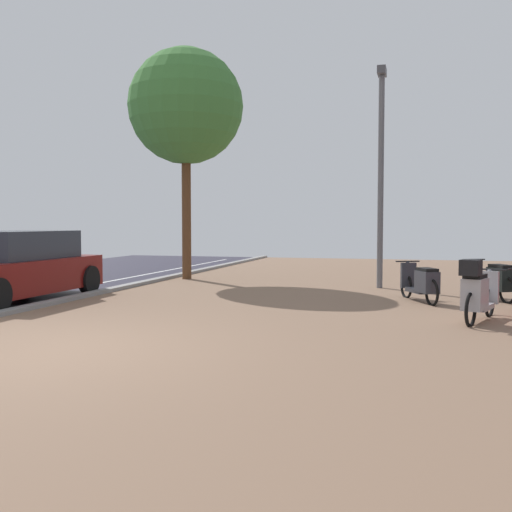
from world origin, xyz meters
The scene contains 7 objects.
ground centered at (1.43, 0.00, -0.02)m, with size 21.00×40.00×0.13m.
scooter_near centered at (5.30, 3.63, 0.47)m, with size 0.81×1.64×1.04m.
scooter_mid centered at (4.46, 5.91, 0.38)m, with size 0.87×1.58×0.81m.
scooter_extra centered at (5.87, 6.62, 0.40)m, with size 0.93×1.65×0.82m.
parked_car_near centered at (-3.52, 3.99, 0.67)m, with size 1.96×4.05×1.40m.
lamp_post centered at (3.49, 8.35, 2.93)m, with size 0.20×0.52×5.24m.
street_tree centered at (-1.87, 9.27, 4.75)m, with size 3.17×3.17×6.36m.
Camera 1 is at (4.42, -6.28, 1.57)m, focal length 41.97 mm.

